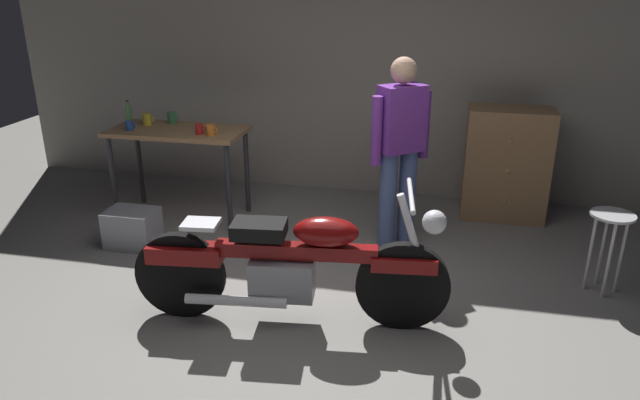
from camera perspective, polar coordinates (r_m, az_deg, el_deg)
The scene contains 14 objects.
ground_plane at distance 4.28m, azimuth -1.70°, elevation -11.51°, with size 12.00×12.00×0.00m, color gray.
back_wall at distance 6.40m, azimuth 4.36°, elevation 14.26°, with size 8.00×0.12×3.10m, color gray.
workbench at distance 5.91m, azimuth -13.49°, elevation 5.61°, with size 1.30×0.64×0.90m.
motorcycle at distance 4.06m, azimuth -2.75°, elevation -6.18°, with size 2.18×0.64×1.00m.
person_standing at distance 5.11m, azimuth 7.72°, elevation 5.23°, with size 0.47×0.41×1.67m.
shop_stool at distance 4.93m, azimuth 26.15°, elevation -2.72°, with size 0.32×0.32×0.64m.
wooden_dresser at distance 6.09m, azimuth 17.50°, elevation 3.33°, with size 0.80×0.47×1.10m.
storage_bin at distance 5.55m, azimuth -17.61°, elevation -2.60°, with size 0.44×0.32×0.34m, color gray.
mug_yellow_tall at distance 6.10m, azimuth -16.33°, elevation 7.46°, with size 0.12×0.09×0.11m.
mug_orange_travel at distance 5.56m, azimuth -10.50°, elevation 6.64°, with size 0.11×0.08×0.10m.
mug_red_diner at distance 5.63m, azimuth -11.53°, elevation 6.71°, with size 0.10×0.07×0.09m.
mug_green_speckled at distance 6.12m, azimuth -14.06°, elevation 7.71°, with size 0.12×0.08×0.11m.
mug_blue_enamel at distance 5.96m, azimuth -17.88°, elevation 6.84°, with size 0.11×0.07×0.09m.
bottle at distance 6.15m, azimuth -17.95°, elevation 7.79°, with size 0.06×0.06×0.24m.
Camera 1 is at (0.89, -3.50, 2.31)m, focal length 33.22 mm.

